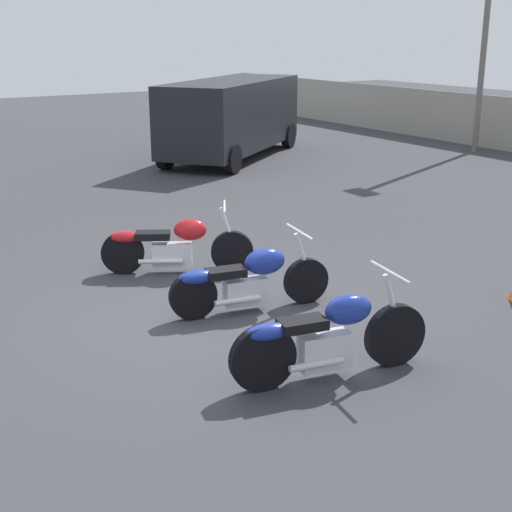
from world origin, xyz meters
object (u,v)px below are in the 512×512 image
at_px(motorcycle_slot_2, 328,337).
at_px(motorcycle_slot_1, 248,280).
at_px(motorcycle_slot_0, 174,246).
at_px(parked_van, 232,115).

bearing_deg(motorcycle_slot_2, motorcycle_slot_1, -177.29).
height_order(motorcycle_slot_1, motorcycle_slot_2, motorcycle_slot_2).
distance_m(motorcycle_slot_0, parked_van, 9.39).
bearing_deg(motorcycle_slot_2, parked_van, 164.48).
bearing_deg(motorcycle_slot_0, parked_van, 174.41).
bearing_deg(motorcycle_slot_1, motorcycle_slot_2, 2.96).
xyz_separation_m(motorcycle_slot_1, motorcycle_slot_2, (1.87, -0.29, 0.03)).
bearing_deg(motorcycle_slot_2, motorcycle_slot_0, -171.37).
height_order(motorcycle_slot_1, parked_van, parked_van).
bearing_deg(parked_van, motorcycle_slot_1, -66.29).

